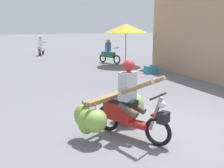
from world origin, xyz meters
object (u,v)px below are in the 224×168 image
at_px(motorbike_distant_ahead_left, 41,48).
at_px(motorbike_distant_ahead_right, 109,53).
at_px(motorbike_main_loaded, 120,109).
at_px(market_umbrella_near_shop, 126,28).
at_px(produce_crate, 151,69).

distance_m(motorbike_distant_ahead_left, motorbike_distant_ahead_right, 6.43).
bearing_deg(motorbike_main_loaded, market_umbrella_near_shop, 63.82).
distance_m(motorbike_main_loaded, market_umbrella_near_shop, 9.43).
height_order(motorbike_distant_ahead_left, motorbike_distant_ahead_right, same).
xyz_separation_m(motorbike_main_loaded, produce_crate, (4.17, 5.74, -0.30)).
distance_m(motorbike_main_loaded, motorbike_distant_ahead_left, 15.27).
xyz_separation_m(motorbike_distant_ahead_left, produce_crate, (3.64, -9.53, -0.39)).
bearing_deg(motorbike_main_loaded, produce_crate, 53.99).
height_order(motorbike_distant_ahead_left, produce_crate, motorbike_distant_ahead_left).
relative_size(motorbike_main_loaded, market_umbrella_near_shop, 0.84).
distance_m(motorbike_main_loaded, produce_crate, 7.10).
xyz_separation_m(motorbike_main_loaded, motorbike_distant_ahead_left, (0.53, 15.26, 0.08)).
height_order(motorbike_main_loaded, market_umbrella_near_shop, market_umbrella_near_shop).
distance_m(motorbike_distant_ahead_left, produce_crate, 10.20).
bearing_deg(motorbike_distant_ahead_right, market_umbrella_near_shop, -68.72).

